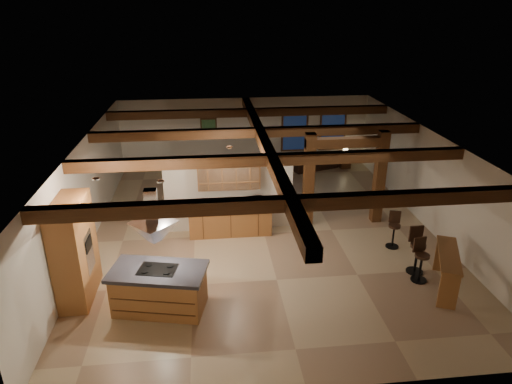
# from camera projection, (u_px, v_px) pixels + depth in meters

# --- Properties ---
(ground) EXTENTS (12.00, 12.00, 0.00)m
(ground) POSITION_uv_depth(u_px,v_px,m) (264.00, 233.00, 13.62)
(ground) COLOR tan
(ground) RESTS_ON ground
(room_walls) EXTENTS (12.00, 12.00, 12.00)m
(room_walls) POSITION_uv_depth(u_px,v_px,m) (265.00, 178.00, 12.94)
(room_walls) COLOR beige
(room_walls) RESTS_ON ground
(ceiling_beams) EXTENTS (10.00, 12.00, 0.28)m
(ceiling_beams) POSITION_uv_depth(u_px,v_px,m) (265.00, 145.00, 12.56)
(ceiling_beams) COLOR #3A1E0E
(ceiling_beams) RESTS_ON room_walls
(timber_posts) EXTENTS (2.50, 0.30, 2.90)m
(timber_posts) POSITION_uv_depth(u_px,v_px,m) (345.00, 169.00, 13.66)
(timber_posts) COLOR #3A1E0E
(timber_posts) RESTS_ON ground
(partition_wall) EXTENTS (3.80, 0.18, 2.20)m
(partition_wall) POSITION_uv_depth(u_px,v_px,m) (229.00, 195.00, 13.56)
(partition_wall) COLOR beige
(partition_wall) RESTS_ON ground
(pantry_cabinet) EXTENTS (0.67, 1.60, 2.40)m
(pantry_cabinet) POSITION_uv_depth(u_px,v_px,m) (75.00, 251.00, 10.31)
(pantry_cabinet) COLOR brown
(pantry_cabinet) RESTS_ON ground
(back_counter) EXTENTS (2.50, 0.66, 0.94)m
(back_counter) POSITION_uv_depth(u_px,v_px,m) (230.00, 219.00, 13.44)
(back_counter) COLOR brown
(back_counter) RESTS_ON ground
(upper_display_cabinet) EXTENTS (1.80, 0.36, 0.95)m
(upper_display_cabinet) POSITION_uv_depth(u_px,v_px,m) (229.00, 173.00, 13.10)
(upper_display_cabinet) COLOR brown
(upper_display_cabinet) RESTS_ON partition_wall
(range_hood) EXTENTS (1.10, 1.10, 1.40)m
(range_hood) POSITION_uv_depth(u_px,v_px,m) (154.00, 239.00, 9.61)
(range_hood) COLOR silver
(range_hood) RESTS_ON room_walls
(back_windows) EXTENTS (2.70, 0.07, 1.70)m
(back_windows) POSITION_uv_depth(u_px,v_px,m) (314.00, 131.00, 18.77)
(back_windows) COLOR #3A1E0E
(back_windows) RESTS_ON room_walls
(framed_art) EXTENTS (0.65, 0.05, 0.85)m
(framed_art) POSITION_uv_depth(u_px,v_px,m) (209.00, 129.00, 18.26)
(framed_art) COLOR #3A1E0E
(framed_art) RESTS_ON room_walls
(recessed_cans) EXTENTS (3.16, 2.46, 0.03)m
(recessed_cans) POSITION_uv_depth(u_px,v_px,m) (167.00, 168.00, 10.49)
(recessed_cans) COLOR silver
(recessed_cans) RESTS_ON room_walls
(kitchen_island) EXTENTS (2.27, 1.53, 1.03)m
(kitchen_island) POSITION_uv_depth(u_px,v_px,m) (159.00, 289.00, 10.10)
(kitchen_island) COLOR brown
(kitchen_island) RESTS_ON ground
(dining_table) EXTENTS (2.11, 1.67, 0.65)m
(dining_table) POSITION_uv_depth(u_px,v_px,m) (247.00, 186.00, 16.28)
(dining_table) COLOR #3F180F
(dining_table) RESTS_ON ground
(sofa) EXTENTS (2.06, 1.33, 0.56)m
(sofa) POSITION_uv_depth(u_px,v_px,m) (314.00, 162.00, 18.84)
(sofa) COLOR black
(sofa) RESTS_ON ground
(microwave) EXTENTS (0.41, 0.30, 0.21)m
(microwave) POSITION_uv_depth(u_px,v_px,m) (256.00, 200.00, 13.30)
(microwave) COLOR silver
(microwave) RESTS_ON back_counter
(bar_counter) EXTENTS (1.13, 1.84, 0.95)m
(bar_counter) POSITION_uv_depth(u_px,v_px,m) (447.00, 265.00, 10.79)
(bar_counter) COLOR brown
(bar_counter) RESTS_ON ground
(side_table) EXTENTS (0.44, 0.44, 0.52)m
(side_table) POSITION_uv_depth(u_px,v_px,m) (345.00, 161.00, 18.98)
(side_table) COLOR #3A1E0E
(side_table) RESTS_ON ground
(table_lamp) EXTENTS (0.25, 0.25, 0.30)m
(table_lamp) POSITION_uv_depth(u_px,v_px,m) (345.00, 151.00, 18.80)
(table_lamp) COLOR black
(table_lamp) RESTS_ON side_table
(bar_stool_a) EXTENTS (0.39, 0.41, 1.12)m
(bar_stool_a) POSITION_uv_depth(u_px,v_px,m) (421.00, 260.00, 11.14)
(bar_stool_a) COLOR black
(bar_stool_a) RESTS_ON ground
(bar_stool_b) EXTENTS (0.43, 0.43, 1.22)m
(bar_stool_b) POSITION_uv_depth(u_px,v_px,m) (417.00, 250.00, 11.48)
(bar_stool_b) COLOR black
(bar_stool_b) RESTS_ON ground
(bar_stool_c) EXTENTS (0.38, 0.39, 1.05)m
(bar_stool_c) POSITION_uv_depth(u_px,v_px,m) (394.00, 229.00, 12.71)
(bar_stool_c) COLOR black
(bar_stool_c) RESTS_ON ground
(dining_chairs) EXTENTS (1.80, 1.80, 1.15)m
(dining_chairs) POSITION_uv_depth(u_px,v_px,m) (247.00, 179.00, 16.18)
(dining_chairs) COLOR #3A1E0E
(dining_chairs) RESTS_ON ground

